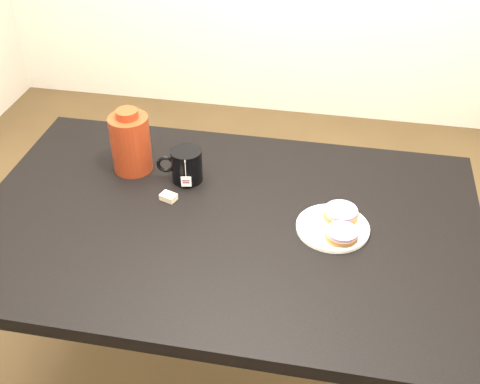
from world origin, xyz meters
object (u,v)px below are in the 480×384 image
(bagel_front, at_px, (342,234))
(bagel_package, at_px, (131,143))
(table, at_px, (226,242))
(plate, at_px, (333,227))
(bagel_back, at_px, (341,213))
(teabag_pouch, at_px, (169,197))
(mug, at_px, (186,165))

(bagel_front, relative_size, bagel_package, 0.60)
(table, relative_size, bagel_front, 11.52)
(plate, relative_size, bagel_back, 1.51)
(table, xyz_separation_m, teabag_pouch, (-0.18, 0.06, 0.09))
(bagel_back, distance_m, bagel_front, 0.09)
(table, xyz_separation_m, mug, (-0.15, 0.16, 0.14))
(bagel_front, xyz_separation_m, bagel_package, (-0.65, 0.22, 0.07))
(bagel_back, distance_m, bagel_package, 0.66)
(teabag_pouch, bearing_deg, bagel_back, -0.14)
(teabag_pouch, relative_size, bagel_package, 0.22)
(bagel_back, relative_size, bagel_package, 0.65)
(plate, distance_m, teabag_pouch, 0.48)
(plate, distance_m, bagel_package, 0.66)
(plate, distance_m, mug, 0.48)
(bagel_back, height_order, teabag_pouch, bagel_back)
(bagel_package, bearing_deg, plate, -15.95)
(table, relative_size, bagel_package, 6.88)
(mug, bearing_deg, bagel_back, -24.57)
(plate, relative_size, bagel_package, 0.97)
(teabag_pouch, bearing_deg, plate, -5.40)
(plate, relative_size, bagel_front, 1.63)
(table, distance_m, mug, 0.26)
(mug, xyz_separation_m, bagel_package, (-0.18, 0.03, 0.04))
(mug, xyz_separation_m, teabag_pouch, (-0.03, -0.11, -0.04))
(plate, bearing_deg, bagel_package, 164.05)
(plate, height_order, bagel_back, bagel_back)
(bagel_front, relative_size, teabag_pouch, 2.70)
(teabag_pouch, xyz_separation_m, bagel_package, (-0.15, 0.13, 0.08))
(plate, bearing_deg, mug, 161.35)
(plate, distance_m, bagel_front, 0.05)
(bagel_back, xyz_separation_m, bagel_package, (-0.64, 0.14, 0.07))
(bagel_back, height_order, mug, mug)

